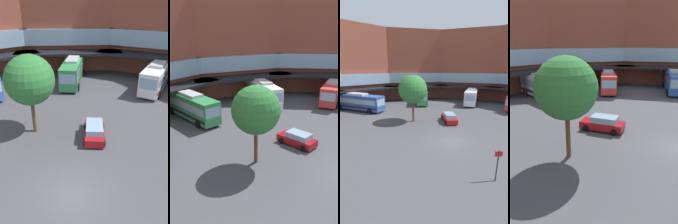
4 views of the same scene
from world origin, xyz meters
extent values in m
plane|color=#47474C|center=(0.00, 0.00, 0.00)|extent=(114.31, 114.31, 0.00)
cube|color=brown|center=(15.63, 28.10, 9.50)|extent=(18.61, 13.97, 18.99)
cube|color=#8CADC6|center=(15.34, 27.58, 6.08)|extent=(17.16, 13.31, 2.66)
cube|color=black|center=(13.20, 23.73, 3.80)|extent=(17.64, 12.23, 0.40)
cylinder|color=#2D2D33|center=(12.42, 22.33, 1.90)|extent=(0.20, 0.20, 3.80)
cube|color=brown|center=(0.00, 32.16, 9.50)|extent=(17.96, 6.00, 18.99)
cube|color=#8CADC6|center=(0.00, 31.56, 6.08)|extent=(16.16, 6.24, 2.66)
cube|color=black|center=(0.00, 27.16, 3.80)|extent=(17.96, 4.00, 0.40)
cylinder|color=#2D2D33|center=(0.00, 25.56, 1.90)|extent=(0.20, 0.20, 3.80)
cube|color=white|center=(12.71, 19.36, 1.95)|extent=(7.59, 9.95, 3.19)
cube|color=#8CADC6|center=(12.71, 19.36, 2.33)|extent=(7.31, 9.46, 1.02)
cube|color=black|center=(12.71, 19.36, 1.05)|extent=(7.50, 9.79, 0.38)
cube|color=#8CADC6|center=(10.03, 15.11, 2.33)|extent=(1.97, 1.31, 1.40)
cube|color=#B2B2B7|center=(12.71, 19.36, 3.72)|extent=(3.47, 4.05, 0.36)
cylinder|color=black|center=(11.95, 15.75, 0.55)|extent=(0.84, 1.09, 1.10)
cylinder|color=black|center=(9.79, 17.12, 0.55)|extent=(0.84, 1.09, 1.10)
cylinder|color=black|center=(15.64, 21.59, 0.55)|extent=(0.84, 1.09, 1.10)
cylinder|color=black|center=(13.48, 22.96, 0.55)|extent=(0.84, 1.09, 1.10)
cube|color=#338C4C|center=(0.62, 23.15, 1.90)|extent=(4.21, 10.93, 3.11)
cube|color=#8CADC6|center=(0.62, 23.15, 2.28)|extent=(4.15, 10.31, 1.00)
cube|color=black|center=(0.62, 23.15, 1.03)|extent=(4.20, 10.73, 0.37)
cube|color=#8CADC6|center=(-0.23, 17.93, 2.28)|extent=(2.22, 0.48, 1.37)
cube|color=#B2B2B7|center=(0.62, 23.15, 3.64)|extent=(2.36, 4.07, 0.36)
cylinder|color=black|center=(1.29, 19.37, 0.55)|extent=(0.47, 1.13, 1.10)
cylinder|color=black|center=(-1.21, 19.77, 0.55)|extent=(0.47, 1.13, 1.10)
cylinder|color=black|center=(2.45, 26.53, 0.55)|extent=(0.47, 1.13, 1.10)
cylinder|color=black|center=(-0.05, 26.93, 0.55)|extent=(0.47, 1.13, 1.10)
cube|color=#A51419|center=(2.34, 7.26, 0.55)|extent=(2.23, 4.56, 0.75)
cube|color=#8CADC6|center=(2.31, 7.01, 1.23)|extent=(1.84, 2.78, 0.60)
cylinder|color=black|center=(1.58, 8.79, 0.33)|extent=(0.28, 0.68, 0.66)
cylinder|color=black|center=(3.38, 8.61, 0.33)|extent=(0.28, 0.68, 0.66)
cylinder|color=black|center=(1.30, 5.90, 0.33)|extent=(0.28, 0.68, 0.66)
cylinder|color=black|center=(3.09, 5.72, 0.33)|extent=(0.28, 0.68, 0.66)
cylinder|color=brown|center=(-3.56, 8.61, 2.10)|extent=(0.36, 0.36, 4.20)
sphere|color=#2D7233|center=(-3.56, 8.61, 5.48)|extent=(4.66, 4.66, 4.66)
camera|label=1|loc=(0.12, -10.89, 12.20)|focal=35.57mm
camera|label=2|loc=(-21.93, -5.21, 13.41)|focal=42.01mm
camera|label=3|loc=(-6.89, -16.82, 8.88)|focal=25.33mm
camera|label=4|loc=(-17.88, 2.67, 8.71)|focal=34.91mm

